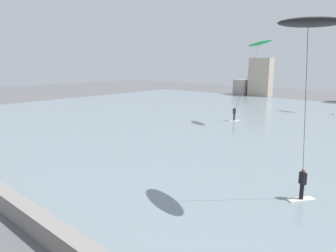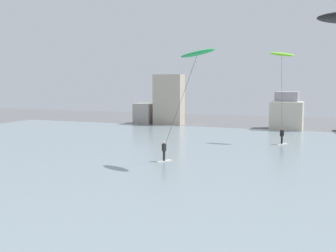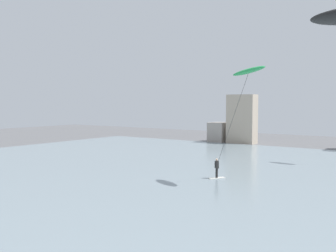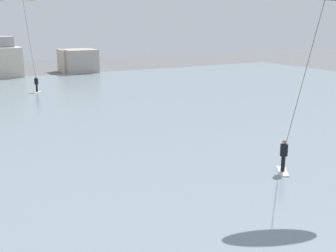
# 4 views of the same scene
# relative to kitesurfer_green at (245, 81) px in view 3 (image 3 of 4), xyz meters

# --- Properties ---
(water_bay) EXTENTS (84.00, 52.00, 0.10)m
(water_bay) POSITION_rel_kitesurfer_green_xyz_m (4.33, 0.69, -7.91)
(water_bay) COLOR gray
(water_bay) RESTS_ON ground
(far_shore_buildings) EXTENTS (35.03, 5.57, 7.59)m
(far_shore_buildings) POSITION_rel_kitesurfer_green_xyz_m (0.32, 28.73, -5.64)
(far_shore_buildings) COLOR #A89E93
(far_shore_buildings) RESTS_ON ground
(kitesurfer_green) EXTENTS (5.25, 2.40, 9.05)m
(kitesurfer_green) POSITION_rel_kitesurfer_green_xyz_m (0.00, 0.00, 0.00)
(kitesurfer_green) COLOR silver
(kitesurfer_green) RESTS_ON water_bay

